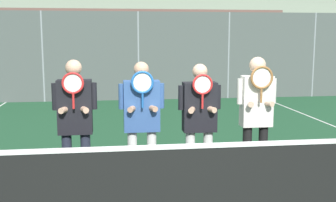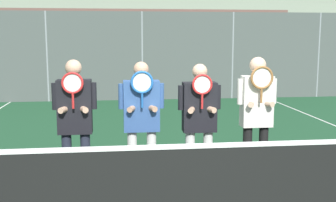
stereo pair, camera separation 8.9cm
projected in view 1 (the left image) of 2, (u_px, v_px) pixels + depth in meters
name	position (u px, v px, depth m)	size (l,w,h in m)	color
hill_distant	(118.00, 53.00, 56.30)	(107.94, 59.97, 20.99)	slate
clubhouse_building	(125.00, 46.00, 21.32)	(14.36, 5.50, 3.36)	beige
fence_back	(138.00, 56.00, 14.25)	(18.95, 0.06, 2.99)	gray
tennis_net	(192.00, 180.00, 4.98)	(11.81, 0.09, 1.00)	gray
player_leftmost	(75.00, 118.00, 5.47)	(0.57, 0.34, 1.85)	#232838
player_center_left	(142.00, 116.00, 5.71)	(0.62, 0.34, 1.81)	white
player_center_right	(199.00, 117.00, 5.76)	(0.59, 0.34, 1.78)	white
player_rightmost	(256.00, 111.00, 5.89)	(0.56, 0.34, 1.87)	black
car_far_left	(21.00, 67.00, 16.64)	(4.63, 2.08, 1.86)	#B2B7BC
car_left_of_center	(155.00, 66.00, 17.51)	(4.57, 2.06, 1.88)	silver
car_center	(280.00, 65.00, 17.98)	(4.53, 1.97, 1.87)	#B2B7BC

